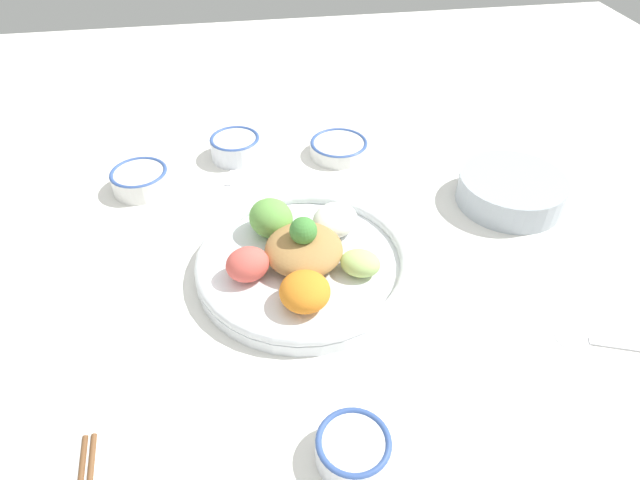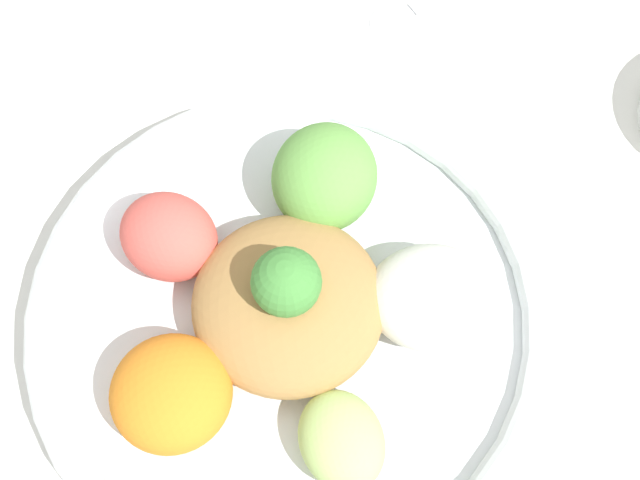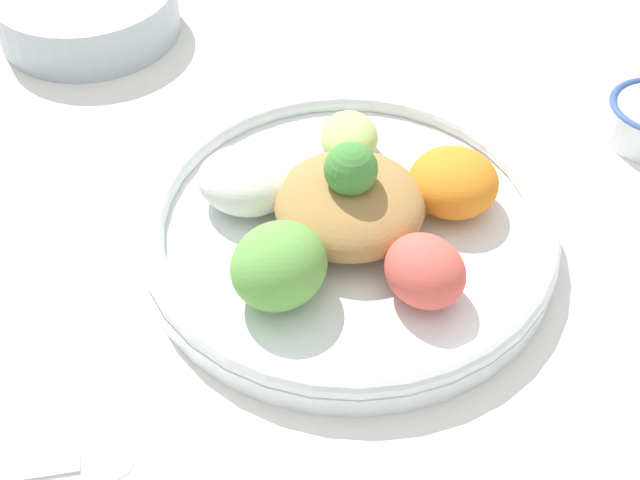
% 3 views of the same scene
% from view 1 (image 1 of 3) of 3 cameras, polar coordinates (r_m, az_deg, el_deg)
% --- Properties ---
extents(ground_plane, '(2.40, 2.40, 0.00)m').
position_cam_1_polar(ground_plane, '(0.84, -0.66, -4.11)').
color(ground_plane, white).
extents(salad_platter, '(0.34, 0.34, 0.10)m').
position_cam_1_polar(salad_platter, '(0.84, -1.81, -1.88)').
color(salad_platter, white).
rests_on(salad_platter, ground_plane).
extents(sauce_bowl_red, '(0.11, 0.11, 0.04)m').
position_cam_1_polar(sauce_bowl_red, '(1.07, -18.64, 6.18)').
color(sauce_bowl_red, white).
rests_on(sauce_bowl_red, ground_plane).
extents(rice_bowl_blue, '(0.10, 0.10, 0.05)m').
position_cam_1_polar(rice_bowl_blue, '(1.12, -9.00, 9.84)').
color(rice_bowl_blue, white).
rests_on(rice_bowl_blue, ground_plane).
extents(sauce_bowl_dark, '(0.09, 0.09, 0.04)m').
position_cam_1_polar(sauce_bowl_dark, '(0.65, 3.82, -21.21)').
color(sauce_bowl_dark, white).
rests_on(sauce_bowl_dark, ground_plane).
extents(rice_bowl_plain, '(0.12, 0.12, 0.03)m').
position_cam_1_polar(rice_bowl_plain, '(1.12, 2.02, 9.86)').
color(rice_bowl_plain, white).
rests_on(rice_bowl_plain, ground_plane).
extents(side_serving_bowl, '(0.19, 0.19, 0.05)m').
position_cam_1_polar(side_serving_bowl, '(1.04, 19.73, 5.17)').
color(side_serving_bowl, '#A8B2BC').
rests_on(side_serving_bowl, ground_plane).
extents(serving_spoon_main, '(0.14, 0.07, 0.01)m').
position_cam_1_polar(serving_spoon_main, '(0.85, 26.87, -9.53)').
color(serving_spoon_main, silver).
rests_on(serving_spoon_main, ground_plane).
extents(serving_spoon_extra, '(0.05, 0.12, 0.01)m').
position_cam_1_polar(serving_spoon_extra, '(1.05, -9.78, 5.92)').
color(serving_spoon_extra, silver).
rests_on(serving_spoon_extra, ground_plane).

